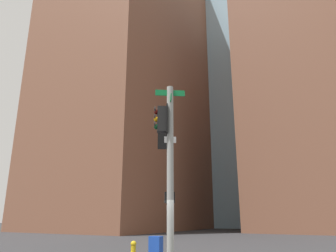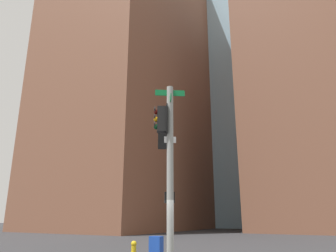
{
  "view_description": "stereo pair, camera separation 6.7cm",
  "coord_description": "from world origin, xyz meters",
  "views": [
    {
      "loc": [
        10.63,
        5.19,
        1.91
      ],
      "look_at": [
        -0.3,
        -0.98,
        5.53
      ],
      "focal_mm": 33.85,
      "sensor_mm": 36.0,
      "label": 1
    },
    {
      "loc": [
        10.6,
        5.25,
        1.91
      ],
      "look_at": [
        -0.3,
        -0.98,
        5.53
      ],
      "focal_mm": 33.85,
      "sensor_mm": 36.0,
      "label": 2
    }
  ],
  "objects": [
    {
      "name": "building_glass_tower",
      "position": [
        -58.52,
        -4.48,
        35.87
      ],
      "size": [
        29.06,
        25.68,
        71.74
      ],
      "primitive_type": "cube",
      "color": "#8CB2C6",
      "rests_on": "ground_plane"
    },
    {
      "name": "signal_pole_assembly",
      "position": [
        -0.37,
        -1.09,
        4.68
      ],
      "size": [
        4.36,
        3.23,
        6.88
      ],
      "rotation": [
        0.0,
        0.0,
        3.75
      ],
      "color": "gray",
      "rests_on": "ground_plane"
    },
    {
      "name": "newspaper_box",
      "position": [
        -2.79,
        -3.04,
        0.53
      ],
      "size": [
        0.49,
        0.6,
        1.05
      ],
      "primitive_type": "cube",
      "rotation": [
        0.0,
        0.0,
        0.1
      ],
      "color": "#193FA5",
      "rests_on": "ground_plane"
    },
    {
      "name": "fire_hydrant",
      "position": [
        -1.97,
        -3.73,
        0.47
      ],
      "size": [
        0.34,
        0.26,
        0.87
      ],
      "color": "gold",
      "rests_on": "ground_plane"
    },
    {
      "name": "building_brick_midblock",
      "position": [
        -37.4,
        2.23,
        18.47
      ],
      "size": [
        16.29,
        18.54,
        36.94
      ],
      "primitive_type": "cube",
      "color": "brown",
      "rests_on": "ground_plane"
    },
    {
      "name": "building_brick_nearside",
      "position": [
        -31.19,
        -26.35,
        25.38
      ],
      "size": [
        27.86,
        20.0,
        50.76
      ],
      "primitive_type": "cube",
      "color": "brown",
      "rests_on": "ground_plane"
    }
  ]
}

